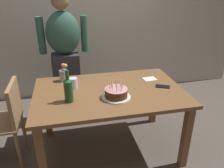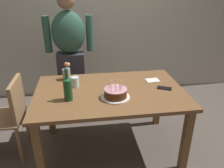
% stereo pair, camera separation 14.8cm
% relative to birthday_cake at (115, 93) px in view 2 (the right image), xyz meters
% --- Properties ---
extents(ground_plane, '(10.00, 10.00, 0.00)m').
position_rel_birthday_cake_xyz_m(ground_plane, '(-0.03, 0.16, -0.78)').
color(ground_plane, '#564C44').
extents(back_wall, '(5.20, 0.10, 2.60)m').
position_rel_birthday_cake_xyz_m(back_wall, '(-0.03, 1.71, 0.52)').
color(back_wall, beige).
rests_on(back_wall, ground_plane).
extents(dining_table, '(1.50, 0.96, 0.74)m').
position_rel_birthday_cake_xyz_m(dining_table, '(-0.03, 0.16, -0.14)').
color(dining_table, brown).
rests_on(dining_table, ground_plane).
extents(birthday_cake, '(0.27, 0.27, 0.17)m').
position_rel_birthday_cake_xyz_m(birthday_cake, '(0.00, 0.00, 0.00)').
color(birthday_cake, white).
rests_on(birthday_cake, dining_table).
extents(water_glass_near, '(0.08, 0.08, 0.11)m').
position_rel_birthday_cake_xyz_m(water_glass_near, '(-0.38, 0.30, 0.01)').
color(water_glass_near, silver).
rests_on(water_glass_near, dining_table).
extents(wine_bottle, '(0.08, 0.08, 0.31)m').
position_rel_birthday_cake_xyz_m(wine_bottle, '(-0.44, 0.02, 0.08)').
color(wine_bottle, '#194723').
rests_on(wine_bottle, dining_table).
extents(cell_phone, '(0.16, 0.13, 0.01)m').
position_rel_birthday_cake_xyz_m(cell_phone, '(0.53, 0.13, -0.04)').
color(cell_phone, black).
rests_on(cell_phone, dining_table).
extents(napkin_stack, '(0.16, 0.12, 0.01)m').
position_rel_birthday_cake_xyz_m(napkin_stack, '(0.47, 0.33, -0.04)').
color(napkin_stack, white).
rests_on(napkin_stack, dining_table).
extents(flower_vase, '(0.09, 0.09, 0.20)m').
position_rel_birthday_cake_xyz_m(flower_vase, '(-0.47, 0.51, 0.04)').
color(flower_vase, '#999E93').
rests_on(flower_vase, dining_table).
extents(person_man_bearded, '(0.61, 0.27, 1.66)m').
position_rel_birthday_cake_xyz_m(person_man_bearded, '(-0.44, 0.93, 0.09)').
color(person_man_bearded, '#33333D').
rests_on(person_man_bearded, ground_plane).
extents(dining_chair, '(0.42, 0.42, 0.87)m').
position_rel_birthday_cake_xyz_m(dining_chair, '(-1.06, 0.24, -0.27)').
color(dining_chair, '#A37A51').
rests_on(dining_chair, ground_plane).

